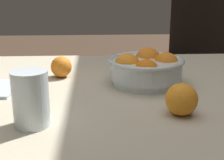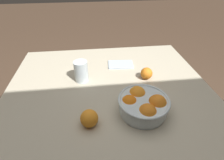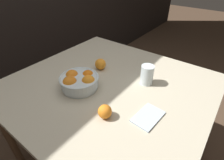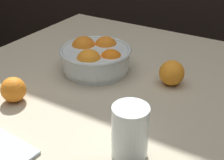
# 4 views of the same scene
# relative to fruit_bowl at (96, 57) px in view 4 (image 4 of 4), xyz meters

# --- Properties ---
(dining_table) EXTENTS (1.12, 1.18, 0.73)m
(dining_table) POSITION_rel_fruit_bowl_xyz_m (0.13, -0.11, -0.12)
(dining_table) COLOR #B7AD93
(dining_table) RESTS_ON ground_plane
(fruit_bowl) EXTENTS (0.23, 0.23, 0.10)m
(fruit_bowl) POSITION_rel_fruit_bowl_xyz_m (0.00, 0.00, 0.00)
(fruit_bowl) COLOR silver
(fruit_bowl) RESTS_ON dining_table
(juice_glass) EXTENTS (0.08, 0.08, 0.12)m
(juice_glass) POSITION_rel_fruit_bowl_xyz_m (0.28, -0.29, 0.01)
(juice_glass) COLOR #F4A314
(juice_glass) RESTS_ON dining_table
(orange_loose_near_bowl) EXTENTS (0.07, 0.07, 0.07)m
(orange_loose_near_bowl) POSITION_rel_fruit_bowl_xyz_m (-0.09, -0.27, -0.01)
(orange_loose_near_bowl) COLOR orange
(orange_loose_near_bowl) RESTS_ON dining_table
(orange_loose_front) EXTENTS (0.08, 0.08, 0.08)m
(orange_loose_front) POSITION_rel_fruit_bowl_xyz_m (0.24, 0.04, -0.01)
(orange_loose_front) COLOR orange
(orange_loose_front) RESTS_ON dining_table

